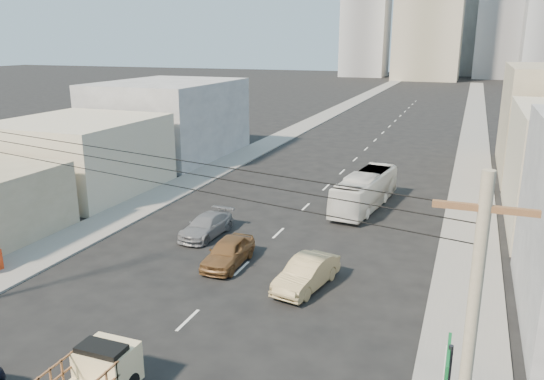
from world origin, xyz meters
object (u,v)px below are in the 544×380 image
Objects in this scene: city_bus at (365,190)px; sedan_tan at (306,273)px; flatbed_pickup at (87,380)px; sedan_brown at (228,252)px; sedan_grey at (206,226)px.

sedan_tan is at bearing -83.43° from city_bus.
flatbed_pickup is 0.46× the size of city_bus.
city_bus is at bearing 80.39° from flatbed_pickup.
sedan_brown is at bearing 177.78° from sedan_tan.
sedan_grey is at bearing 160.72° from sedan_tan.
sedan_tan is at bearing 69.68° from flatbed_pickup.
flatbed_pickup is 0.93× the size of sedan_grey.
sedan_brown is 5.08m from sedan_tan.
city_bus reaches higher than sedan_tan.
sedan_tan is at bearing -26.67° from sedan_grey.
flatbed_pickup reaches higher than sedan_grey.
flatbed_pickup is at bearing -99.07° from sedan_tan.
flatbed_pickup is 26.31m from city_bus.
sedan_brown is (-5.08, -13.28, -0.58)m from city_bus.
sedan_tan is 0.99× the size of sedan_grey.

